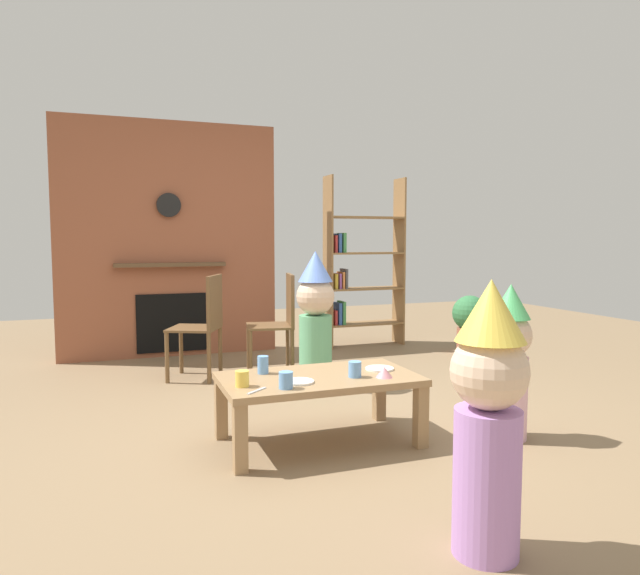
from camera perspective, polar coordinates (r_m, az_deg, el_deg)
The scene contains 18 objects.
ground_plane at distance 3.89m, azimuth -0.06°, elevation -13.21°, with size 12.00×12.00×0.00m, color #846B4C.
brick_fireplace_feature at distance 6.10m, azimuth -14.83°, elevation 4.54°, with size 2.20×0.28×2.40m.
bookshelf at distance 6.44m, azimuth 3.87°, elevation 1.81°, with size 0.90×0.28×1.90m.
coffee_table at distance 3.42m, azimuth -0.14°, elevation -9.77°, with size 1.15×0.64×0.40m.
paper_cup_near_left at distance 3.11m, azimuth -3.42°, elevation -9.22°, with size 0.08×0.08×0.09m, color #669EE0.
paper_cup_near_right at distance 3.18m, azimuth -7.78°, elevation -9.01°, with size 0.07×0.07×0.09m, color #F2CC4C.
paper_cup_center at distance 3.46m, azimuth -5.72°, elevation -7.69°, with size 0.07×0.07×0.11m, color #669EE0.
paper_cup_far_left at distance 3.36m, azimuth 3.50°, elevation -8.16°, with size 0.08×0.08×0.09m, color #669EE0.
paper_plate_front at distance 3.24m, azimuth -2.09°, elevation -9.37°, with size 0.17×0.17×0.01m, color white.
paper_plate_rear at distance 3.58m, azimuth 5.97°, elevation -8.05°, with size 0.17×0.17×0.01m, color white.
birthday_cake_slice at distance 3.37m, azimuth 6.43°, elevation -8.40°, with size 0.10×0.10×0.06m, color pink.
table_fork at distance 3.08m, azimuth -6.33°, elevation -10.20°, with size 0.15×0.02×0.01m, color silver.
child_with_cone_hat at distance 2.29m, azimuth 16.46°, elevation -11.77°, with size 0.29×0.29×1.06m.
child_in_pink at distance 3.64m, azimuth 18.36°, elevation -6.65°, with size 0.26×0.26×0.94m.
child_by_the_chairs at distance 4.60m, azimuth -0.46°, elevation -2.88°, with size 0.31×0.31×1.11m.
dining_chair_left at distance 5.02m, azimuth -11.47°, elevation -3.22°, with size 0.53×0.53×0.90m.
dining_chair_middle at distance 5.08m, azimuth -4.02°, elevation -3.04°, with size 0.47×0.47×0.90m.
potted_plant_tall at distance 6.22m, azimuth 14.73°, elevation -3.22°, with size 0.37×0.37×0.62m.
Camera 1 is at (-1.27, -3.48, 1.21)m, focal length 32.05 mm.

